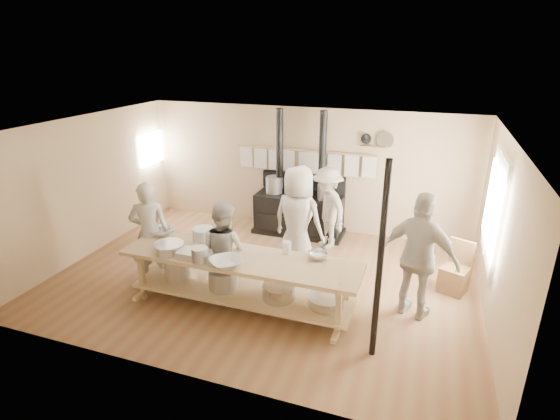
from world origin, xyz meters
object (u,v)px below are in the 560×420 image
Objects in this scene: cook_right at (420,257)px; chair at (454,277)px; stove at (299,210)px; prep_table at (240,276)px; cook_by_window at (327,208)px; cook_far_left at (150,233)px; roasting_pan at (194,254)px; cook_center at (298,221)px; cook_left at (224,251)px.

cook_right is 1.30m from chair.
stove reaches higher than prep_table.
cook_right is 2.24× the size of chair.
prep_table is 4.22× the size of chair.
cook_by_window is (-1.80, 1.90, -0.15)m from cook_right.
cook_far_left is at bearing -142.95° from chair.
roasting_pan is (1.09, -0.48, 0.02)m from cook_far_left.
cook_by_window is 2.62m from chair.
chair is (0.57, 0.93, -0.70)m from cook_right.
cook_center reaches higher than prep_table.
prep_table is (-0.00, -3.02, -0.00)m from stove.
cook_by_window reaches higher than roasting_pan.
cook_center is at bearing 70.72° from prep_table.
stove is 3.28m from cook_far_left.
chair is at bearing 170.10° from cook_far_left.
roasting_pan is at bearing -158.84° from prep_table.
cook_left is 0.97× the size of cook_by_window.
roasting_pan is at bearing -132.35° from chair.
prep_table is at bearing -131.41° from chair.
prep_table is 0.50m from cook_left.
chair is at bearing 26.02° from roasting_pan.
stove is 1.65× the size of cook_left.
cook_far_left is 1.11× the size of cook_left.
cook_right is at bearing -100.01° from chair.
cook_center is at bearing -153.96° from chair.
cook_center reaches higher than cook_right.
cook_far_left is 1.36m from cook_left.
roasting_pan is (-0.62, -0.24, 0.38)m from prep_table.
prep_table is 2.28× the size of cook_left.
cook_by_window reaches higher than chair.
cook_center is at bearing 55.59° from roasting_pan.
prep_table is 7.94× the size of roasting_pan.
cook_center is at bearing -178.23° from cook_far_left.
chair reaches higher than prep_table.
cook_left is at bearing -97.41° from stove.
cook_center is (0.84, 1.15, 0.17)m from cook_left.
cook_left is at bearing 149.75° from prep_table.
cook_center is (0.48, -1.65, 0.44)m from stove.
cook_left is 0.83× the size of cook_right.
cook_left is at bearing -136.89° from chair.
cook_far_left is 4.24m from cook_right.
chair is (3.08, -1.45, -0.27)m from stove.
prep_table is 2.22× the size of cook_by_window.
cook_left is at bearing -71.89° from cook_by_window.
stove reaches higher than roasting_pan.
chair is at bearing -101.69° from cook_right.
cook_center reaches higher than cook_far_left.
cook_center is 1.19× the size of cook_by_window.
prep_table is at bearing 21.16° from roasting_pan.
stove is at bearing -23.58° from cook_right.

